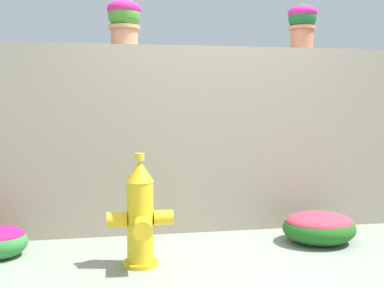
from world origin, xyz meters
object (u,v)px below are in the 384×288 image
potted_plant_1 (124,18)px  flower_bush_left (319,226)px  potted_plant_2 (302,22)px  fire_hydrant (140,216)px

potted_plant_1 → flower_bush_left: 2.51m
potted_plant_2 → fire_hydrant: potted_plant_2 is taller
fire_hydrant → flower_bush_left: (1.54, 0.31, -0.23)m
fire_hydrant → flower_bush_left: size_ratio=1.32×
fire_hydrant → flower_bush_left: bearing=11.5°
potted_plant_1 → fire_hydrant: potted_plant_1 is taller
potted_plant_1 → fire_hydrant: bearing=-86.6°
potted_plant_2 → flower_bush_left: size_ratio=0.69×
fire_hydrant → flower_bush_left: fire_hydrant is taller
potted_plant_2 → flower_bush_left: 1.93m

